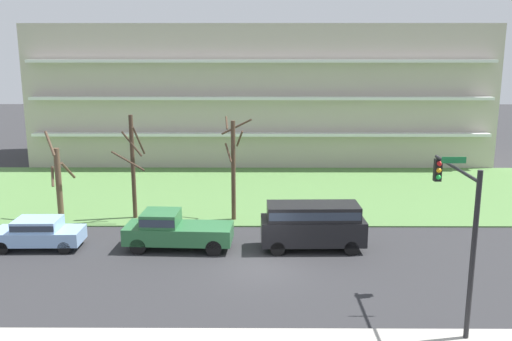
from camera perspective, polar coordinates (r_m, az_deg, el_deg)
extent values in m
plane|color=#2D2D30|center=(25.98, 0.66, -10.04)|extent=(160.00, 160.00, 0.00)
cube|color=#547F42|center=(39.28, 0.54, -2.19)|extent=(80.00, 16.00, 0.08)
cube|color=#B2A899|center=(51.42, 0.49, 8.04)|extent=(39.83, 10.51, 12.08)
cube|color=silver|center=(46.09, 0.51, 3.76)|extent=(38.24, 0.90, 0.24)
cube|color=silver|center=(45.73, 0.52, 7.50)|extent=(38.24, 0.90, 0.24)
cube|color=silver|center=(45.58, 0.52, 11.29)|extent=(38.24, 0.90, 0.24)
cylinder|color=brown|center=(34.99, -19.79, -1.23)|extent=(0.35, 0.35, 4.25)
cylinder|color=brown|center=(34.48, -18.92, 0.02)|extent=(0.42, 1.45, 1.27)
cylinder|color=brown|center=(34.34, -20.61, 2.64)|extent=(0.80, 0.67, 1.44)
cylinder|color=brown|center=(34.92, -20.35, -0.59)|extent=(0.38, 0.78, 1.16)
cylinder|color=#423023|center=(33.17, -12.64, 0.28)|extent=(0.25, 0.25, 6.26)
cylinder|color=#423023|center=(32.38, -12.76, 2.70)|extent=(1.14, 0.37, 1.54)
cylinder|color=#423023|center=(32.18, -13.14, 0.96)|extent=(1.91, 0.22, 1.16)
cylinder|color=#423023|center=(32.58, -12.07, 3.06)|extent=(0.55, 1.05, 1.75)
cylinder|color=#4C3828|center=(32.09, -2.36, -0.11)|extent=(0.26, 0.26, 5.96)
cylinder|color=#4C3828|center=(31.57, -3.06, 4.96)|extent=(0.22, 0.81, 0.71)
cylinder|color=#4C3828|center=(31.88, -1.71, 3.32)|extent=(0.48, 0.88, 1.05)
cylinder|color=#4C3828|center=(32.52, -2.03, 4.55)|extent=(1.85, 0.46, 1.02)
cylinder|color=#4C3828|center=(31.70, -2.89, 1.87)|extent=(0.50, 0.69, 1.05)
cube|color=black|center=(28.11, 5.89, -6.20)|extent=(5.24, 2.12, 1.25)
cube|color=black|center=(27.81, 5.94, -4.24)|extent=(4.64, 1.95, 0.75)
cube|color=#2D3847|center=(27.81, 5.94, -4.24)|extent=(4.55, 1.98, 0.41)
cylinder|color=black|center=(27.32, 2.25, -8.08)|extent=(0.72, 0.24, 0.72)
cylinder|color=black|center=(28.99, 2.05, -6.86)|extent=(0.72, 0.24, 0.72)
cylinder|color=black|center=(27.76, 9.85, -7.93)|extent=(0.72, 0.24, 0.72)
cylinder|color=black|center=(29.41, 9.20, -6.73)|extent=(0.72, 0.24, 0.72)
cube|color=#8CB2E0|center=(30.23, -21.61, -6.32)|extent=(4.43, 1.88, 0.70)
cube|color=#8CB2E0|center=(30.05, -21.71, -5.19)|extent=(2.23, 1.70, 0.55)
cube|color=#2D3847|center=(30.05, -21.71, -5.19)|extent=(2.19, 1.73, 0.30)
cylinder|color=black|center=(30.24, -24.84, -7.30)|extent=(0.64, 0.23, 0.64)
cylinder|color=black|center=(31.60, -23.69, -6.37)|extent=(0.64, 0.23, 0.64)
cylinder|color=black|center=(29.13, -19.25, -7.56)|extent=(0.64, 0.23, 0.64)
cylinder|color=black|center=(30.54, -18.33, -6.57)|extent=(0.64, 0.23, 0.64)
cube|color=#2D6B3D|center=(28.32, -7.99, -6.45)|extent=(5.50, 2.28, 0.85)
cube|color=#2D6B3D|center=(28.27, -9.84, -4.90)|extent=(1.89, 1.93, 0.70)
cube|color=#2D3847|center=(28.27, -9.84, -4.90)|extent=(1.86, 1.97, 0.38)
cylinder|color=black|center=(28.07, -12.14, -7.71)|extent=(0.81, 0.26, 0.80)
cylinder|color=black|center=(29.69, -11.24, -6.55)|extent=(0.81, 0.26, 0.80)
cylinder|color=black|center=(27.33, -4.40, -8.02)|extent=(0.81, 0.26, 0.80)
cylinder|color=black|center=(28.99, -3.94, -6.80)|extent=(0.81, 0.26, 0.80)
cylinder|color=black|center=(20.05, 21.56, -8.51)|extent=(0.18, 0.18, 6.09)
cylinder|color=black|center=(21.35, 19.99, 0.25)|extent=(0.12, 4.47, 0.12)
cube|color=black|center=(23.24, 18.33, 0.04)|extent=(0.28, 0.28, 0.90)
sphere|color=red|center=(23.04, 18.49, 0.69)|extent=(0.20, 0.20, 0.20)
sphere|color=#F2A519|center=(23.09, 18.45, 0.01)|extent=(0.20, 0.20, 0.20)
sphere|color=green|center=(23.15, 18.40, -0.66)|extent=(0.20, 0.20, 0.20)
cube|color=#197238|center=(21.51, 19.84, 1.03)|extent=(0.90, 0.04, 0.24)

